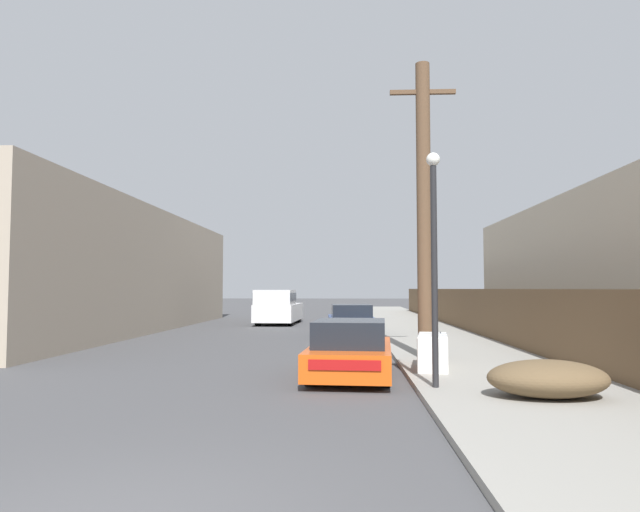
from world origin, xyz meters
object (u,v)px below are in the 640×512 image
at_px(parked_sports_car_red, 351,351).
at_px(pedestrian, 430,311).
at_px(utility_pole, 424,206).
at_px(street_lamp, 434,249).
at_px(discarded_fridge, 433,352).
at_px(car_parked_mid, 351,321).
at_px(pickup_truck, 278,307).
at_px(brush_pile, 548,379).

relative_size(parked_sports_car_red, pedestrian, 2.51).
distance_m(utility_pole, street_lamp, 4.91).
bearing_deg(discarded_fridge, pedestrian, 90.87).
xyz_separation_m(car_parked_mid, pedestrian, (3.40, 0.78, 0.41)).
distance_m(car_parked_mid, utility_pole, 9.34).
xyz_separation_m(pickup_truck, pedestrian, (7.38, -6.67, 0.08)).
height_order(discarded_fridge, utility_pole, utility_pole).
height_order(discarded_fridge, parked_sports_car_red, parked_sports_car_red).
relative_size(pickup_truck, brush_pile, 2.62).
distance_m(car_parked_mid, brush_pile, 14.34).
bearing_deg(discarded_fridge, parked_sports_car_red, -154.59).
xyz_separation_m(discarded_fridge, brush_pile, (1.42, -3.45, -0.07)).
xyz_separation_m(parked_sports_car_red, brush_pile, (3.32, -2.88, -0.14)).
height_order(discarded_fridge, street_lamp, street_lamp).
xyz_separation_m(brush_pile, pedestrian, (0.17, 14.75, 0.59)).
bearing_deg(brush_pile, pickup_truck, 108.62).
bearing_deg(pickup_truck, pedestrian, 140.25).
xyz_separation_m(parked_sports_car_red, street_lamp, (1.57, -1.96, 2.14)).
bearing_deg(pedestrian, brush_pile, -90.64).
height_order(pickup_truck, pedestrian, pickup_truck).
height_order(car_parked_mid, pickup_truck, pickup_truck).
bearing_deg(pedestrian, discarded_fridge, -98.00).
height_order(parked_sports_car_red, brush_pile, parked_sports_car_red).
xyz_separation_m(discarded_fridge, utility_pole, (0.12, 2.13, 3.71)).
bearing_deg(car_parked_mid, parked_sports_car_red, -93.36).
bearing_deg(discarded_fridge, car_parked_mid, 108.63).
bearing_deg(pickup_truck, street_lamp, 107.28).
relative_size(car_parked_mid, utility_pole, 0.52).
bearing_deg(street_lamp, brush_pile, -27.86).
distance_m(pickup_truck, pedestrian, 9.95).
bearing_deg(car_parked_mid, street_lamp, -86.41).
bearing_deg(utility_pole, street_lamp, -95.47).
relative_size(discarded_fridge, pickup_truck, 0.34).
xyz_separation_m(discarded_fridge, parked_sports_car_red, (-1.90, -0.56, 0.07)).
xyz_separation_m(car_parked_mid, pickup_truck, (-3.98, 7.45, 0.33)).
bearing_deg(discarded_fridge, utility_pole, 95.67).
distance_m(car_parked_mid, pedestrian, 3.51).
height_order(pickup_truck, brush_pile, pickup_truck).
bearing_deg(discarded_fridge, street_lamp, -88.51).
distance_m(discarded_fridge, utility_pole, 4.28).
bearing_deg(pickup_truck, discarded_fridge, 110.21).
relative_size(discarded_fridge, parked_sports_car_red, 0.41).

